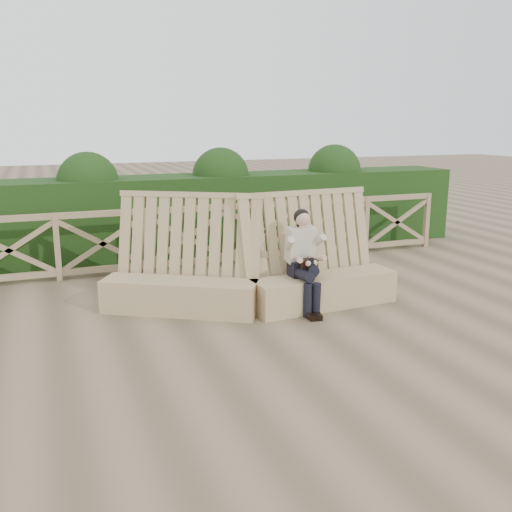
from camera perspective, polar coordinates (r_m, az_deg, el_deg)
name	(u,v)px	position (r m, az deg, el deg)	size (l,w,h in m)	color
ground	(260,337)	(6.90, 0.43, -8.08)	(60.00, 60.00, 0.00)	brown
bench	(252,280)	(7.84, -0.37, -2.37)	(4.02, 1.74, 1.58)	#907A52
woman	(304,256)	(7.72, 4.82, -0.04)	(0.39, 0.82, 1.37)	black
guardrail	(187,237)	(9.96, -6.90, 1.86)	(10.10, 0.09, 1.10)	#8A7550
hedge	(171,216)	(11.08, -8.45, 4.01)	(12.00, 1.20, 1.50)	black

